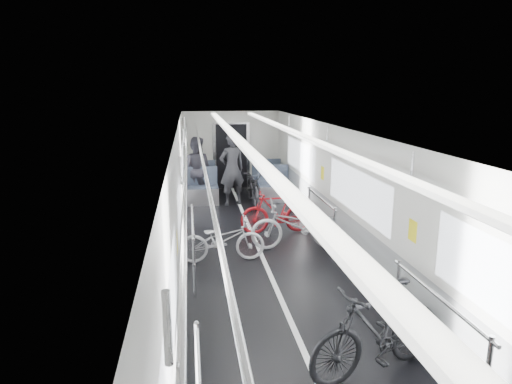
{
  "coord_description": "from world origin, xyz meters",
  "views": [
    {
      "loc": [
        -1.29,
        -7.16,
        3.13
      ],
      "look_at": [
        0.0,
        1.65,
        1.07
      ],
      "focal_mm": 32.0,
      "sensor_mm": 36.0,
      "label": 1
    }
  ],
  "objects_px": {
    "bike_right_near": "(378,329)",
    "person_standing": "(232,169)",
    "bike_right_far": "(277,212)",
    "bike_aisle": "(253,187)",
    "person_seated": "(196,169)",
    "bike_left_far": "(222,240)",
    "bike_right_mid": "(298,225)"
  },
  "relations": [
    {
      "from": "bike_aisle",
      "to": "bike_right_far",
      "type": "bearing_deg",
      "value": -86.61
    },
    {
      "from": "bike_right_far",
      "to": "person_seated",
      "type": "bearing_deg",
      "value": -154.94
    },
    {
      "from": "bike_left_far",
      "to": "person_seated",
      "type": "xyz_separation_m",
      "value": [
        -0.37,
        4.69,
        0.49
      ]
    },
    {
      "from": "bike_right_far",
      "to": "bike_aisle",
      "type": "bearing_deg",
      "value": -178.99
    },
    {
      "from": "person_seated",
      "to": "bike_right_near",
      "type": "bearing_deg",
      "value": 119.99
    },
    {
      "from": "bike_aisle",
      "to": "person_seated",
      "type": "height_order",
      "value": "person_seated"
    },
    {
      "from": "bike_aisle",
      "to": "person_seated",
      "type": "xyz_separation_m",
      "value": [
        -1.52,
        0.62,
        0.41
      ]
    },
    {
      "from": "bike_right_near",
      "to": "bike_right_far",
      "type": "height_order",
      "value": "bike_right_near"
    },
    {
      "from": "bike_left_far",
      "to": "person_standing",
      "type": "xyz_separation_m",
      "value": [
        0.57,
        4.07,
        0.57
      ]
    },
    {
      "from": "bike_aisle",
      "to": "bike_right_near",
      "type": "bearing_deg",
      "value": -87.9
    },
    {
      "from": "bike_right_mid",
      "to": "bike_right_near",
      "type": "bearing_deg",
      "value": 0.86
    },
    {
      "from": "bike_right_far",
      "to": "bike_right_near",
      "type": "bearing_deg",
      "value": -0.93
    },
    {
      "from": "bike_aisle",
      "to": "person_standing",
      "type": "bearing_deg",
      "value": 179.86
    },
    {
      "from": "person_standing",
      "to": "person_seated",
      "type": "distance_m",
      "value": 1.13
    },
    {
      "from": "bike_aisle",
      "to": "person_standing",
      "type": "xyz_separation_m",
      "value": [
        -0.57,
        0.0,
        0.49
      ]
    },
    {
      "from": "bike_left_far",
      "to": "bike_right_near",
      "type": "relative_size",
      "value": 0.88
    },
    {
      "from": "bike_right_near",
      "to": "person_standing",
      "type": "height_order",
      "value": "person_standing"
    },
    {
      "from": "bike_aisle",
      "to": "bike_left_far",
      "type": "bearing_deg",
      "value": -105.9
    },
    {
      "from": "bike_right_near",
      "to": "person_standing",
      "type": "distance_m",
      "value": 7.74
    },
    {
      "from": "bike_aisle",
      "to": "person_seated",
      "type": "bearing_deg",
      "value": 157.58
    },
    {
      "from": "bike_right_near",
      "to": "bike_aisle",
      "type": "height_order",
      "value": "bike_right_near"
    },
    {
      "from": "bike_right_near",
      "to": "bike_aisle",
      "type": "distance_m",
      "value": 7.68
    },
    {
      "from": "bike_right_mid",
      "to": "bike_left_far",
      "type": "bearing_deg",
      "value": -71.53
    },
    {
      "from": "bike_left_far",
      "to": "bike_right_near",
      "type": "xyz_separation_m",
      "value": [
        1.45,
        -3.61,
        0.13
      ]
    },
    {
      "from": "bike_left_far",
      "to": "person_seated",
      "type": "bearing_deg",
      "value": 3.12
    },
    {
      "from": "bike_right_near",
      "to": "person_standing",
      "type": "xyz_separation_m",
      "value": [
        -0.88,
        7.68,
        0.44
      ]
    },
    {
      "from": "bike_left_far",
      "to": "bike_right_far",
      "type": "relative_size",
      "value": 0.97
    },
    {
      "from": "bike_left_far",
      "to": "bike_right_near",
      "type": "height_order",
      "value": "bike_right_near"
    },
    {
      "from": "bike_left_far",
      "to": "bike_right_near",
      "type": "distance_m",
      "value": 3.89
    },
    {
      "from": "bike_left_far",
      "to": "person_seated",
      "type": "height_order",
      "value": "person_seated"
    },
    {
      "from": "bike_right_mid",
      "to": "person_seated",
      "type": "xyz_separation_m",
      "value": [
        -1.89,
        4.23,
        0.41
      ]
    },
    {
      "from": "bike_right_far",
      "to": "person_seated",
      "type": "distance_m",
      "value": 3.64
    }
  ]
}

